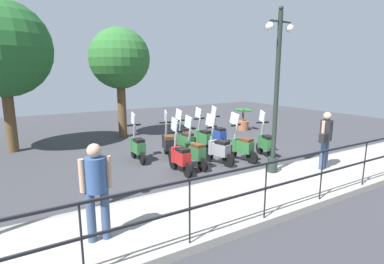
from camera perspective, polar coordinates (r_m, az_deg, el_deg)
The scene contains 19 objects.
ground_plane at distance 9.95m, azimuth 3.07°, elevation -4.99°, with size 28.00×28.00×0.00m, color #38383D.
promenade_walkway at distance 7.67m, azimuth 16.63°, elevation -9.94°, with size 2.20×20.00×0.15m.
fence_railing at distance 6.79m, azimuth 23.57°, elevation -5.80°, with size 0.04×16.03×1.07m.
lamp_post_near at distance 8.05m, azimuth 15.68°, elevation 5.42°, with size 0.26×0.90×4.23m.
pedestrian_with_bag at distance 8.94m, azimuth 24.08°, elevation -0.73°, with size 0.39×0.64×1.59m.
pedestrian_distant at distance 4.94m, azimuth -17.76°, elevation -9.57°, with size 0.35×0.49×1.59m.
tree_large at distance 12.21m, azimuth -32.53°, elevation 13.17°, with size 3.26×3.26×5.20m.
tree_distant at distance 13.21m, azimuth -13.61°, elevation 13.30°, with size 2.53×2.53×4.62m.
potted_palm at distance 14.82m, azimuth 9.67°, elevation 2.07°, with size 1.06×0.66×1.05m.
scooter_near_0 at distance 10.24m, azimuth 13.87°, elevation -2.04°, with size 1.20×0.54×1.54m.
scooter_near_1 at distance 9.65m, azimuth 9.51°, elevation -2.67°, with size 1.22×0.49×1.54m.
scooter_near_2 at distance 9.22m, azimuth 5.03°, elevation -3.22°, with size 1.21×0.52×1.54m.
scooter_near_3 at distance 8.83m, azimuth 0.51°, elevation -3.83°, with size 1.23×0.44×1.54m.
scooter_near_4 at distance 8.37m, azimuth -2.24°, elevation -4.71°, with size 1.23×0.44×1.54m.
scooter_far_0 at distance 11.33m, azimuth 5.00°, elevation -0.47°, with size 1.23×0.44×1.54m.
scooter_far_1 at distance 10.81m, azimuth 2.20°, elevation -1.01°, with size 1.23×0.44×1.54m.
scooter_far_2 at distance 10.37m, azimuth -1.39°, elevation -1.54°, with size 1.23×0.45×1.54m.
scooter_far_3 at distance 9.97m, azimuth -4.62°, elevation -2.11°, with size 1.20×0.53×1.54m.
scooter_far_4 at distance 9.63m, azimuth -10.33°, elevation -2.73°, with size 1.23×0.44×1.54m.
Camera 1 is at (-7.89, 5.38, 2.80)m, focal length 28.00 mm.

